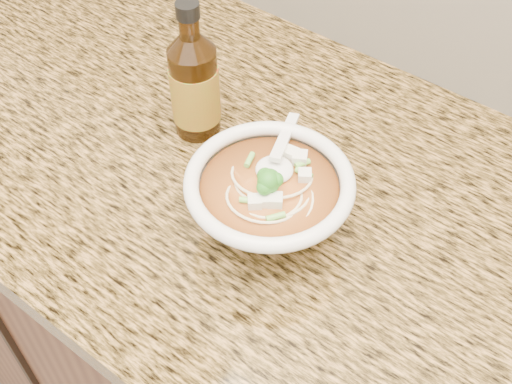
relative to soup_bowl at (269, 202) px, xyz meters
The scene contains 3 objects.
counter_slab 0.19m from the soup_bowl, 26.99° to the left, with size 4.00×0.68×0.04m, color #A4733C.
soup_bowl is the anchor object (origin of this frame).
hot_sauce_bottle 0.21m from the soup_bowl, 156.08° to the left, with size 0.08×0.08×0.21m.
Camera 1 is at (0.14, 1.19, 1.54)m, focal length 45.00 mm.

